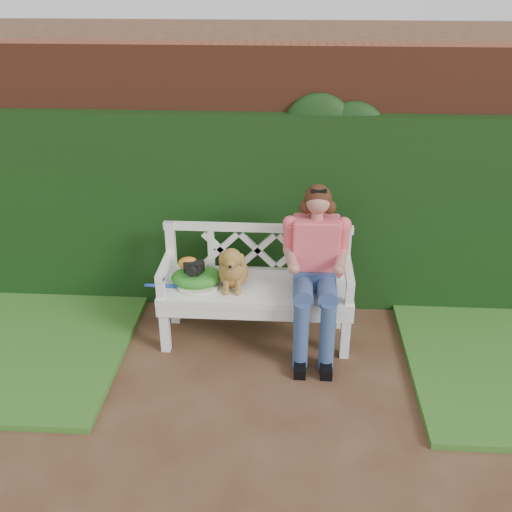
{
  "coord_description": "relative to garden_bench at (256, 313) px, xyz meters",
  "views": [
    {
      "loc": [
        0.17,
        -3.01,
        2.78
      ],
      "look_at": [
        -0.08,
        1.08,
        0.75
      ],
      "focal_mm": 42.0,
      "sensor_mm": 36.0,
      "label": 1
    }
  ],
  "objects": [
    {
      "name": "brick_wall",
      "position": [
        0.08,
        0.82,
        0.86
      ],
      "size": [
        10.0,
        0.3,
        2.2
      ],
      "primitive_type": "cube",
      "color": "brown",
      "rests_on": "ground"
    },
    {
      "name": "green_bag",
      "position": [
        -0.47,
        0.01,
        0.31
      ],
      "size": [
        0.48,
        0.43,
        0.13
      ],
      "primitive_type": null,
      "rotation": [
        0.0,
        0.0,
        0.42
      ],
      "color": "#15872C",
      "rests_on": "garden_bench"
    },
    {
      "name": "garden_bench",
      "position": [
        0.0,
        0.0,
        0.0
      ],
      "size": [
        1.59,
        0.64,
        0.48
      ],
      "primitive_type": null,
      "rotation": [
        0.0,
        0.0,
        -0.03
      ],
      "color": "white",
      "rests_on": "ground"
    },
    {
      "name": "baseball_glove",
      "position": [
        -0.52,
        0.01,
        0.43
      ],
      "size": [
        0.18,
        0.14,
        0.1
      ],
      "primitive_type": "ellipsoid",
      "rotation": [
        0.0,
        0.0,
        -0.08
      ],
      "color": "orange",
      "rests_on": "green_bag"
    },
    {
      "name": "seated_woman",
      "position": [
        0.45,
        -0.02,
        0.39
      ],
      "size": [
        0.56,
        0.73,
        1.26
      ],
      "primitive_type": null,
      "rotation": [
        0.0,
        0.0,
        -0.05
      ],
      "color": "#E64457",
      "rests_on": "ground"
    },
    {
      "name": "ivy_hedge",
      "position": [
        0.08,
        0.6,
        0.61
      ],
      "size": [
        10.0,
        0.18,
        1.7
      ],
      "primitive_type": "cube",
      "color": "#143710",
      "rests_on": "ground"
    },
    {
      "name": "tennis_racket",
      "position": [
        -0.48,
        -0.06,
        0.25
      ],
      "size": [
        0.65,
        0.39,
        0.03
      ],
      "primitive_type": null,
      "rotation": [
        0.0,
        0.0,
        -0.24
      ],
      "color": "silver",
      "rests_on": "garden_bench"
    },
    {
      "name": "dog",
      "position": [
        -0.18,
        -0.01,
        0.43
      ],
      "size": [
        0.28,
        0.36,
        0.38
      ],
      "primitive_type": null,
      "rotation": [
        0.0,
        0.0,
        -0.07
      ],
      "color": "#BC763A",
      "rests_on": "garden_bench"
    },
    {
      "name": "camera_item",
      "position": [
        -0.48,
        -0.03,
        0.42
      ],
      "size": [
        0.16,
        0.14,
        0.09
      ],
      "primitive_type": "cube",
      "rotation": [
        0.0,
        0.0,
        -0.38
      ],
      "color": "black",
      "rests_on": "green_bag"
    },
    {
      "name": "ground",
      "position": [
        0.08,
        -1.08,
        -0.24
      ],
      "size": [
        60.0,
        60.0,
        0.0
      ],
      "primitive_type": "plane",
      "color": "#452719"
    }
  ]
}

